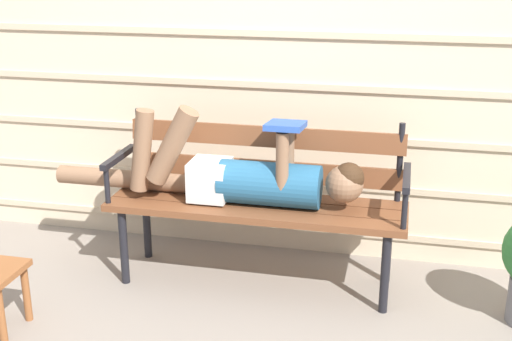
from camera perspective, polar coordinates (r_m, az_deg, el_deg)
ground_plane at (r=3.56m, az=-0.46°, el=-10.37°), size 12.00×12.00×0.00m
house_siding at (r=3.75m, az=1.66°, el=9.48°), size 5.23×0.08×2.26m
park_bench at (r=3.52m, az=0.23°, el=-1.79°), size 1.55×0.43×0.87m
reclining_person at (r=3.44m, az=-1.23°, el=-0.43°), size 1.69×0.25×0.51m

